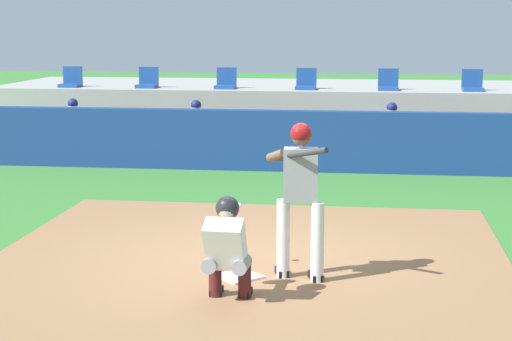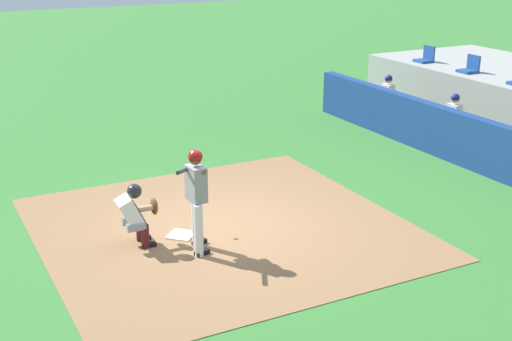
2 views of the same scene
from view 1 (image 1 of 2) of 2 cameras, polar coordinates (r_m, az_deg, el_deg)
name	(u,v)px [view 1 (image 1 of 2)]	position (r m, az deg, el deg)	size (l,w,h in m)	color
ground_plane	(249,259)	(10.65, -0.50, -5.95)	(80.00, 80.00, 0.00)	#387A33
dirt_infield	(249,259)	(10.64, -0.50, -5.92)	(6.40, 6.40, 0.01)	#936B47
home_plate	(239,276)	(9.88, -1.15, -7.06)	(0.44, 0.44, 0.02)	white
batter_at_plate	(300,191)	(9.58, 2.93, -1.36)	(0.73, 0.72, 1.80)	silver
catcher_crouched	(227,245)	(8.96, -1.94, -4.96)	(0.49, 1.56, 1.13)	gray
dugout_wall	(295,141)	(16.86, 2.60, 1.99)	(13.00, 0.30, 1.20)	navy
dugout_bench	(299,152)	(17.90, 2.87, 1.23)	(11.80, 0.44, 0.45)	olive
dugout_player_0	(72,128)	(18.72, -12.19, 2.78)	(0.49, 0.70, 1.30)	#939399
dugout_player_1	(195,130)	(18.00, -4.08, 2.70)	(0.49, 0.70, 1.30)	#939399
dugout_player_2	(391,133)	(17.63, 9.02, 2.46)	(0.49, 0.70, 1.30)	#939399
stands_platform	(310,113)	(21.21, 3.64, 3.85)	(15.00, 4.40, 1.40)	#9E9E99
stadium_seat_0	(71,81)	(20.79, -12.23, 5.84)	(0.46, 0.46, 0.48)	#1E478C
stadium_seat_1	(148,82)	(20.24, -7.25, 5.88)	(0.46, 0.46, 0.48)	#1E478C
stadium_seat_2	(226,83)	(19.85, -2.03, 5.88)	(0.46, 0.46, 0.48)	#1E478C
stadium_seat_3	(306,83)	(19.62, 3.36, 5.82)	(0.46, 0.46, 0.48)	#1E478C
stadium_seat_4	(388,84)	(19.57, 8.81, 5.72)	(0.46, 0.46, 0.48)	#1E478C
stadium_seat_5	(472,85)	(19.70, 14.24, 5.56)	(0.46, 0.46, 0.48)	#1E478C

